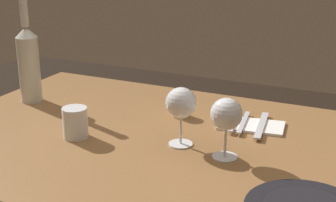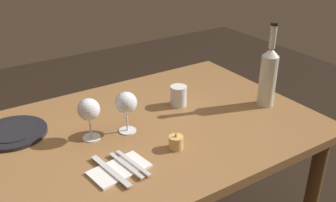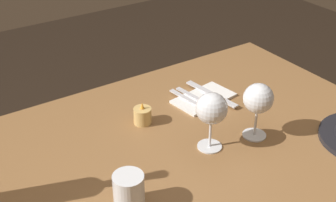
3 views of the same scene
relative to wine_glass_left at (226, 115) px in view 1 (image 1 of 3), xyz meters
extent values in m
cube|color=olive|center=(-0.22, 0.04, -0.13)|extent=(1.30, 0.90, 0.04)
cylinder|color=brown|center=(-0.80, 0.42, -0.50)|extent=(0.06, 0.06, 0.70)
cylinder|color=white|center=(0.00, 0.00, -0.11)|extent=(0.07, 0.07, 0.00)
cylinder|color=white|center=(0.00, 0.00, -0.07)|extent=(0.01, 0.01, 0.08)
sphere|color=white|center=(0.00, 0.00, 0.00)|extent=(0.08, 0.08, 0.08)
cylinder|color=maroon|center=(0.00, 0.00, 0.00)|extent=(0.06, 0.06, 0.03)
cylinder|color=white|center=(-0.14, 0.03, -0.11)|extent=(0.07, 0.07, 0.00)
cylinder|color=white|center=(-0.14, 0.03, -0.07)|extent=(0.01, 0.01, 0.08)
sphere|color=white|center=(-0.14, 0.03, 0.00)|extent=(0.08, 0.08, 0.08)
cylinder|color=maroon|center=(-0.14, 0.03, 0.00)|extent=(0.06, 0.06, 0.03)
cylinder|color=silver|center=(-0.74, 0.15, -0.01)|extent=(0.07, 0.07, 0.22)
cone|color=silver|center=(-0.74, 0.15, 0.12)|extent=(0.07, 0.07, 0.03)
cylinder|color=silver|center=(-0.74, 0.15, 0.19)|extent=(0.03, 0.03, 0.09)
cylinder|color=white|center=(-0.42, -0.05, -0.07)|extent=(0.07, 0.07, 0.09)
cylinder|color=silver|center=(-0.42, -0.05, -0.08)|extent=(0.06, 0.06, 0.06)
cylinder|color=#DBB266|center=(-0.23, 0.23, -0.09)|extent=(0.05, 0.05, 0.05)
cylinder|color=white|center=(-0.23, 0.23, -0.10)|extent=(0.04, 0.04, 0.03)
cone|color=#F99E2D|center=(-0.23, 0.23, -0.06)|extent=(0.01, 0.01, 0.02)
cube|color=white|center=(0.00, 0.23, -0.11)|extent=(0.20, 0.14, 0.01)
cube|color=silver|center=(-0.02, 0.23, -0.11)|extent=(0.04, 0.18, 0.00)
cube|color=silver|center=(-0.05, 0.23, -0.11)|extent=(0.04, 0.18, 0.00)
cube|color=silver|center=(0.03, 0.23, -0.11)|extent=(0.05, 0.21, 0.00)
camera|label=1|loc=(0.36, -1.12, 0.44)|focal=53.55mm
camera|label=2|loc=(0.42, 1.18, 0.64)|focal=41.26mm
camera|label=3|loc=(-0.78, -0.74, 0.62)|focal=49.24mm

